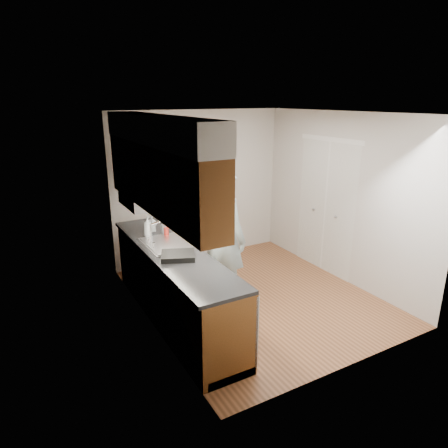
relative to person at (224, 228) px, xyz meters
name	(u,v)px	position (x,y,z in m)	size (l,w,h in m)	color
floor	(255,297)	(0.46, -0.08, -1.06)	(3.50, 3.50, 0.00)	brown
ceiling	(260,113)	(0.46, -0.08, 1.44)	(3.50, 3.50, 0.00)	white
wall_left	(147,229)	(-1.04, -0.08, 0.19)	(0.02, 3.50, 2.50)	beige
wall_right	(341,198)	(1.96, -0.08, 0.19)	(0.02, 3.50, 2.50)	beige
wall_back	(199,187)	(0.46, 1.67, 0.19)	(3.00, 0.02, 2.50)	beige
counter	(174,283)	(-0.74, -0.08, -0.57)	(0.64, 2.80, 1.30)	brown
upper_cabinets	(157,166)	(-0.87, -0.03, 0.88)	(0.47, 2.80, 1.21)	brown
closet_door	(325,208)	(1.95, 0.22, -0.04)	(0.02, 1.22, 2.05)	white
floor_mat	(224,301)	(0.00, 0.00, -1.06)	(0.51, 0.87, 0.02)	slate
person	(224,228)	(0.00, 0.00, 0.00)	(0.74, 0.49, 2.10)	#93ABB3
soap_bottle_a	(148,227)	(-0.85, 0.51, 0.01)	(0.11, 0.11, 0.27)	silver
soap_bottle_b	(152,225)	(-0.72, 0.70, -0.03)	(0.08, 0.09, 0.19)	silver
soap_bottle_c	(151,222)	(-0.69, 0.83, -0.03)	(0.14, 0.14, 0.18)	silver
soda_can	(166,232)	(-0.63, 0.41, -0.07)	(0.06, 0.06, 0.12)	red
steel_can	(164,229)	(-0.63, 0.52, -0.06)	(0.07, 0.07, 0.13)	#A5A5AA
dish_rack	(178,256)	(-0.79, -0.36, -0.09)	(0.37, 0.31, 0.06)	black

